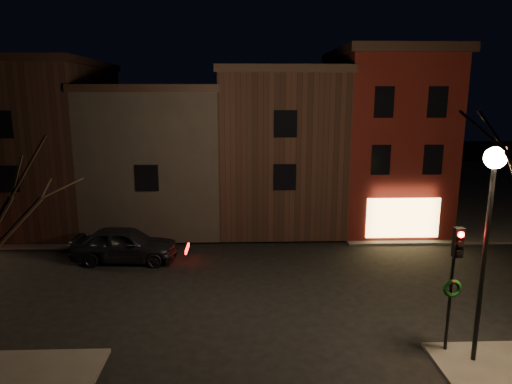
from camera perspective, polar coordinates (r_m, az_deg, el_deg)
ground at (r=19.95m, az=0.61°, el=-11.57°), size 120.00×120.00×0.00m
sidewalk_far_right at (r=44.28m, az=26.14°, el=0.51°), size 30.00×30.00×0.12m
sidewalk_far_left at (r=43.52m, az=-28.06°, el=0.14°), size 30.00×30.00×0.12m
corner_building at (r=29.22m, az=15.74°, el=6.53°), size 6.50×8.50×10.50m
row_building_a at (r=29.02m, az=2.67°, el=5.81°), size 7.30×10.30×9.40m
row_building_b at (r=29.40m, az=-11.62°, el=4.67°), size 7.80×10.30×8.40m
row_building_c at (r=31.36m, az=-24.91°, el=5.63°), size 7.30×10.30×9.90m
street_lamp_near at (r=14.41m, az=27.30°, el=-0.60°), size 0.60×0.60×6.48m
traffic_signal at (r=15.20m, az=23.53°, el=-8.98°), size 0.58×0.38×4.05m
parked_car_a at (r=23.27m, az=-16.06°, el=-6.29°), size 5.17×2.33×1.72m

